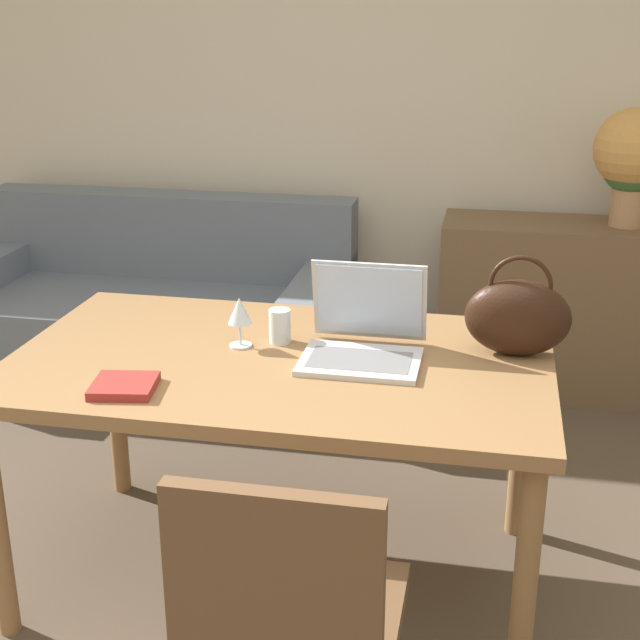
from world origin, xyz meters
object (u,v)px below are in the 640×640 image
(laptop, at_px, (365,332))
(drinking_glass, at_px, (280,326))
(wine_glass, at_px, (240,313))
(flower_vase, at_px, (634,157))
(handbag, at_px, (518,316))
(chair, at_px, (290,620))
(couch, at_px, (154,318))

(laptop, bearing_deg, drinking_glass, 169.31)
(laptop, bearing_deg, wine_glass, -178.98)
(laptop, relative_size, flower_vase, 0.67)
(drinking_glass, height_order, handbag, handbag)
(handbag, bearing_deg, flower_vase, 72.42)
(wine_glass, relative_size, flower_vase, 0.30)
(chair, relative_size, drinking_glass, 8.48)
(drinking_glass, bearing_deg, laptop, -10.69)
(chair, distance_m, laptop, 0.92)
(chair, height_order, handbag, handbag)
(drinking_glass, distance_m, handbag, 0.69)
(flower_vase, bearing_deg, handbag, -107.58)
(chair, height_order, wine_glass, wine_glass)
(chair, bearing_deg, couch, 117.92)
(drinking_glass, distance_m, wine_glass, 0.13)
(couch, xyz_separation_m, wine_glass, (0.84, -1.39, 0.56))
(couch, bearing_deg, flower_vase, 4.94)
(couch, xyz_separation_m, drinking_glass, (0.95, -1.33, 0.50))
(drinking_glass, bearing_deg, couch, 125.40)
(couch, relative_size, laptop, 5.47)
(laptop, distance_m, wine_glass, 0.37)
(laptop, bearing_deg, flower_vase, 60.31)
(drinking_glass, relative_size, flower_vase, 0.20)
(laptop, distance_m, flower_vase, 1.82)
(chair, xyz_separation_m, flower_vase, (0.91, 2.43, 0.59))
(chair, bearing_deg, flower_vase, 69.50)
(wine_glass, bearing_deg, handbag, 6.63)
(wine_glass, bearing_deg, laptop, 1.02)
(couch, distance_m, wine_glass, 1.72)
(laptop, bearing_deg, couch, 131.13)
(drinking_glass, bearing_deg, chair, -75.26)
(laptop, height_order, flower_vase, flower_vase)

